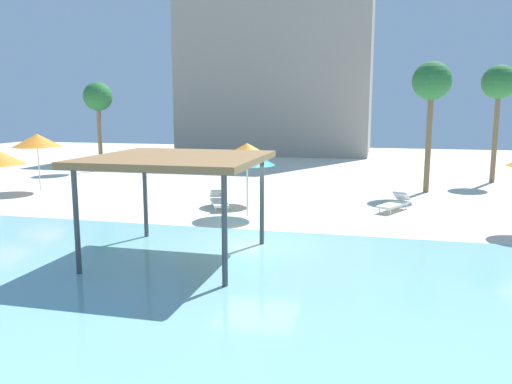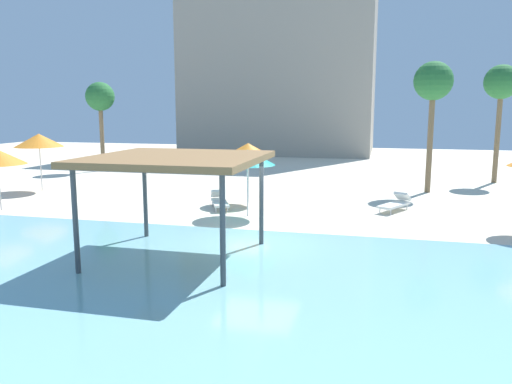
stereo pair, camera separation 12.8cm
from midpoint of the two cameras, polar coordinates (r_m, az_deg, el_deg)
ground_plane at (r=16.28m, az=0.34°, el=-5.72°), size 80.00×80.00×0.00m
lagoon_water at (r=11.50m, az=-6.02°, el=-12.26°), size 44.00×13.50×0.04m
shade_pavilion at (r=14.29m, az=-8.66°, el=3.37°), size 4.62×4.62×2.94m
beach_umbrella_teal_0 at (r=19.91m, az=-0.77°, el=3.90°), size 2.19×2.19×2.64m
beach_umbrella_orange_1 at (r=22.67m, az=-0.74°, el=4.77°), size 2.07×2.07×2.70m
beach_umbrella_orange_5 at (r=28.25m, az=-23.01°, el=5.35°), size 2.42×2.42×2.94m
lounge_chair_1 at (r=21.97m, az=15.55°, el=-1.20°), size 1.42×1.96×0.74m
lounge_chair_2 at (r=21.79m, az=-3.95°, el=-0.96°), size 1.32×1.98×0.74m
palm_tree_0 at (r=31.94m, az=25.88°, el=10.73°), size 1.90×1.90×6.61m
palm_tree_1 at (r=26.96m, az=19.36°, el=11.31°), size 1.90×1.90×6.49m
palm_tree_2 at (r=35.94m, az=-16.96°, el=9.99°), size 1.90×1.90×5.92m
hotel_block_0 at (r=50.33m, az=3.10°, el=15.57°), size 17.17×11.98×19.24m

